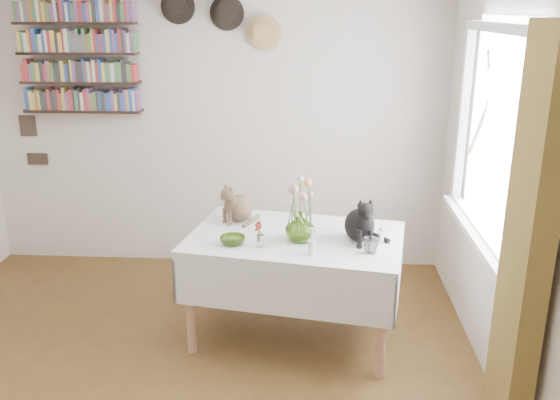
# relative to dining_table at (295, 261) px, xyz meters

# --- Properties ---
(room) EXTENTS (4.08, 4.58, 2.58)m
(room) POSITION_rel_dining_table_xyz_m (-0.76, -0.96, 0.67)
(room) COLOR brown
(room) RESTS_ON ground
(window) EXTENTS (0.12, 1.52, 1.32)m
(window) POSITION_rel_dining_table_xyz_m (1.20, -0.16, 0.82)
(window) COLOR white
(window) RESTS_ON room
(curtain) EXTENTS (0.12, 0.38, 2.10)m
(curtain) POSITION_rel_dining_table_xyz_m (1.14, -1.08, 0.57)
(curtain) COLOR brown
(curtain) RESTS_ON room
(dining_table) EXTENTS (1.57, 1.15, 0.76)m
(dining_table) POSITION_rel_dining_table_xyz_m (0.00, 0.00, 0.00)
(dining_table) COLOR white
(dining_table) RESTS_ON room
(tabby_cat) EXTENTS (0.32, 0.31, 0.29)m
(tabby_cat) POSITION_rel_dining_table_xyz_m (-0.41, 0.29, 0.34)
(tabby_cat) COLOR brown
(tabby_cat) RESTS_ON dining_table
(black_cat) EXTENTS (0.27, 0.32, 0.33)m
(black_cat) POSITION_rel_dining_table_xyz_m (0.43, -0.05, 0.35)
(black_cat) COLOR black
(black_cat) RESTS_ON dining_table
(flower_vase) EXTENTS (0.23, 0.23, 0.20)m
(flower_vase) POSITION_rel_dining_table_xyz_m (0.03, -0.09, 0.29)
(flower_vase) COLOR #7EAA37
(flower_vase) RESTS_ON dining_table
(green_bowl) EXTENTS (0.19, 0.19, 0.05)m
(green_bowl) POSITION_rel_dining_table_xyz_m (-0.41, -0.17, 0.21)
(green_bowl) COLOR #7EAA37
(green_bowl) RESTS_ON dining_table
(drinking_glass) EXTENTS (0.12, 0.12, 0.10)m
(drinking_glass) POSITION_rel_dining_table_xyz_m (0.48, -0.27, 0.24)
(drinking_glass) COLOR white
(drinking_glass) RESTS_ON dining_table
(candlestick) EXTENTS (0.05, 0.05, 0.18)m
(candlestick) POSITION_rel_dining_table_xyz_m (0.11, -0.32, 0.25)
(candlestick) COLOR white
(candlestick) RESTS_ON dining_table
(berry_jar) EXTENTS (0.05, 0.05, 0.20)m
(berry_jar) POSITION_rel_dining_table_xyz_m (-0.22, -0.21, 0.28)
(berry_jar) COLOR white
(berry_jar) RESTS_ON dining_table
(porcelain_figurine) EXTENTS (0.06, 0.06, 0.11)m
(porcelain_figurine) POSITION_rel_dining_table_xyz_m (0.57, -0.08, 0.23)
(porcelain_figurine) COLOR white
(porcelain_figurine) RESTS_ON dining_table
(flower_bouquet) EXTENTS (0.17, 0.13, 0.39)m
(flower_bouquet) POSITION_rel_dining_table_xyz_m (0.03, -0.08, 0.53)
(flower_bouquet) COLOR #4C7233
(flower_bouquet) RESTS_ON flower_vase
(bookshelf_unit) EXTENTS (1.00, 0.16, 0.91)m
(bookshelf_unit) POSITION_rel_dining_table_xyz_m (-1.86, 1.20, 1.27)
(bookshelf_unit) COLOR black
(bookshelf_unit) RESTS_ON room
(wall_hats) EXTENTS (0.98, 0.09, 0.48)m
(wall_hats) POSITION_rel_dining_table_xyz_m (-0.65, 1.23, 1.59)
(wall_hats) COLOR black
(wall_hats) RESTS_ON room
(wall_art_plaques) EXTENTS (0.21, 0.02, 0.44)m
(wall_art_plaques) POSITION_rel_dining_table_xyz_m (-2.39, 1.27, 0.55)
(wall_art_plaques) COLOR #38281E
(wall_art_plaques) RESTS_ON room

